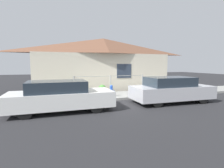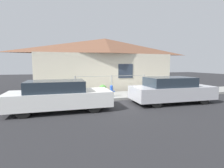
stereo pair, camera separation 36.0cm
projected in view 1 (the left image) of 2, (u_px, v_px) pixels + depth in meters
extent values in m
plane|color=#262628|center=(123.00, 100.00, 9.74)|extent=(60.00, 60.00, 0.00)
cube|color=gray|center=(116.00, 96.00, 10.81)|extent=(24.00, 2.29, 0.14)
cube|color=beige|center=(108.00, 73.00, 12.22)|extent=(9.81, 0.12, 2.77)
cube|color=#2D3847|center=(124.00, 71.00, 12.53)|extent=(1.10, 0.04, 1.00)
pyramid|color=brown|center=(103.00, 46.00, 12.98)|extent=(10.21, 2.20, 1.14)
cylinder|color=#999993|center=(74.00, 85.00, 10.91)|extent=(0.10, 0.10, 1.13)
cylinder|color=#999993|center=(110.00, 84.00, 11.68)|extent=(0.10, 0.10, 1.13)
cylinder|color=#999993|center=(142.00, 82.00, 12.45)|extent=(0.10, 0.10, 1.13)
cylinder|color=#999993|center=(110.00, 76.00, 11.62)|extent=(4.80, 0.03, 0.03)
cube|color=white|center=(62.00, 99.00, 7.38)|extent=(4.30, 1.67, 0.64)
cube|color=#232D38|center=(57.00, 86.00, 7.27)|extent=(2.37, 1.46, 0.46)
cylinder|color=black|center=(90.00, 100.00, 8.48)|extent=(0.57, 0.20, 0.56)
cylinder|color=black|center=(96.00, 106.00, 7.16)|extent=(0.57, 0.20, 0.56)
cylinder|color=black|center=(30.00, 103.00, 7.65)|extent=(0.57, 0.20, 0.56)
cylinder|color=black|center=(25.00, 112.00, 6.33)|extent=(0.57, 0.20, 0.56)
cube|color=#B7B7BC|center=(172.00, 92.00, 9.16)|extent=(4.28, 1.84, 0.65)
cube|color=#232D38|center=(169.00, 82.00, 9.05)|extent=(2.37, 1.58, 0.47)
cylinder|color=black|center=(183.00, 93.00, 10.28)|extent=(0.58, 0.22, 0.57)
cylinder|color=black|center=(202.00, 98.00, 8.88)|extent=(0.58, 0.22, 0.57)
cylinder|color=black|center=(143.00, 96.00, 9.51)|extent=(0.58, 0.22, 0.57)
cylinder|color=black|center=(157.00, 101.00, 8.10)|extent=(0.58, 0.22, 0.57)
cylinder|color=blue|center=(111.00, 92.00, 10.04)|extent=(0.17, 0.17, 0.55)
sphere|color=blue|center=(111.00, 86.00, 10.01)|extent=(0.17, 0.17, 0.17)
cylinder|color=blue|center=(109.00, 91.00, 10.00)|extent=(0.15, 0.07, 0.07)
cylinder|color=blue|center=(113.00, 91.00, 10.08)|extent=(0.15, 0.07, 0.07)
cylinder|color=#9E5638|center=(102.00, 93.00, 10.81)|extent=(0.24, 0.24, 0.19)
sphere|color=#4C8E3D|center=(102.00, 88.00, 10.78)|extent=(0.47, 0.47, 0.47)
cylinder|color=slate|center=(62.00, 94.00, 10.31)|extent=(0.23, 0.23, 0.16)
sphere|color=#4C8E3D|center=(62.00, 90.00, 10.28)|extent=(0.45, 0.45, 0.45)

